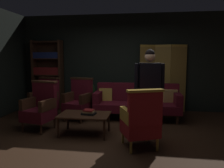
% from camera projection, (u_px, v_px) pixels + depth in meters
% --- Properties ---
extents(ground_plane, '(10.00, 10.00, 0.00)m').
position_uv_depth(ground_plane, '(106.00, 137.00, 4.26)').
color(ground_plane, '#331E11').
extents(back_wall, '(7.20, 0.10, 2.80)m').
position_uv_depth(back_wall, '(120.00, 62.00, 6.50)').
color(back_wall, black).
rests_on(back_wall, ground_plane).
extents(folding_screen, '(1.30, 0.24, 1.90)m').
position_uv_depth(folding_screen, '(162.00, 77.00, 6.19)').
color(folding_screen, olive).
rests_on(folding_screen, ground_plane).
extents(bookshelf, '(0.90, 0.32, 2.05)m').
position_uv_depth(bookshelf, '(48.00, 73.00, 6.59)').
color(bookshelf, '#382114').
rests_on(bookshelf, ground_plane).
extents(velvet_couch, '(2.12, 0.78, 0.88)m').
position_uv_depth(velvet_couch, '(137.00, 101.00, 5.56)').
color(velvet_couch, '#382114').
rests_on(velvet_couch, ground_plane).
extents(coffee_table, '(1.00, 0.64, 0.42)m').
position_uv_depth(coffee_table, '(85.00, 116.00, 4.38)').
color(coffee_table, '#382114').
rests_on(coffee_table, ground_plane).
extents(armchair_gilt_accent, '(0.75, 0.75, 1.04)m').
position_uv_depth(armchair_gilt_accent, '(141.00, 120.00, 3.69)').
color(armchair_gilt_accent, '#B78E33').
rests_on(armchair_gilt_accent, ground_plane).
extents(armchair_wing_left, '(0.73, 0.73, 1.04)m').
position_uv_depth(armchair_wing_left, '(45.00, 99.00, 5.58)').
color(armchair_wing_left, '#382114').
rests_on(armchair_wing_left, ground_plane).
extents(armchair_wing_right, '(0.69, 0.68, 1.04)m').
position_uv_depth(armchair_wing_right, '(40.00, 107.00, 4.69)').
color(armchair_wing_right, '#382114').
rests_on(armchair_wing_right, ground_plane).
extents(armchair_wing_far, '(0.70, 0.70, 1.04)m').
position_uv_depth(armchair_wing_far, '(79.00, 100.00, 5.42)').
color(armchair_wing_far, '#382114').
rests_on(armchair_wing_far, ground_plane).
extents(standing_figure, '(0.58, 0.27, 1.70)m').
position_uv_depth(standing_figure, '(149.00, 84.00, 4.26)').
color(standing_figure, black).
rests_on(standing_figure, ground_plane).
extents(potted_plant, '(0.59, 0.59, 0.88)m').
position_uv_depth(potted_plant, '(86.00, 94.00, 6.27)').
color(potted_plant, brown).
rests_on(potted_plant, ground_plane).
extents(book_black_cloth, '(0.28, 0.23, 0.04)m').
position_uv_depth(book_black_cloth, '(89.00, 113.00, 4.34)').
color(book_black_cloth, black).
rests_on(book_black_cloth, coffee_table).
extents(book_tan_leather, '(0.21, 0.18, 0.03)m').
position_uv_depth(book_tan_leather, '(89.00, 112.00, 4.34)').
color(book_tan_leather, '#9E7A47').
rests_on(book_tan_leather, book_black_cloth).
extents(book_red_leather, '(0.21, 0.20, 0.02)m').
position_uv_depth(book_red_leather, '(89.00, 110.00, 4.33)').
color(book_red_leather, maroon).
rests_on(book_red_leather, book_tan_leather).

